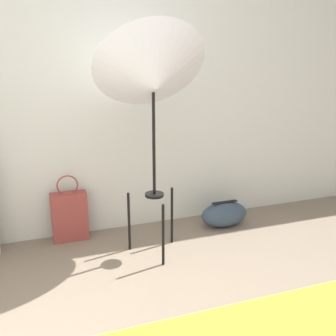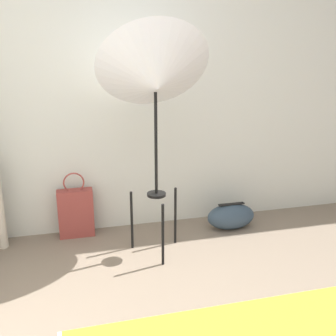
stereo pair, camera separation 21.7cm
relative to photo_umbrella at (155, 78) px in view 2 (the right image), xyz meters
The scene contains 4 objects.
wall_back 0.54m from the photo_umbrella, 84.07° to the left, with size 8.00×0.05×2.60m.
photo_umbrella is the anchor object (origin of this frame).
tote_bag 1.29m from the photo_umbrella, 144.39° to the left, with size 0.28×0.10×0.54m.
duffel_bag 1.39m from the photo_umbrella, 18.46° to the left, with size 0.41×0.22×0.23m.
Camera 2 is at (-0.63, -0.99, 1.47)m, focal length 42.00 mm.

